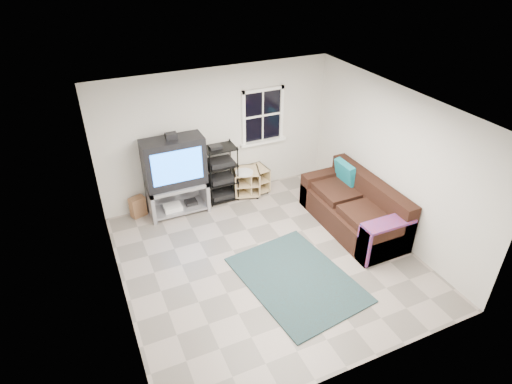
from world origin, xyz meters
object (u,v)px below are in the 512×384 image
tv_unit (175,170)px  side_table_left (255,178)px  av_rack (221,176)px  side_table_right (246,180)px  sofa (355,209)px

tv_unit → side_table_left: size_ratio=3.02×
av_rack → side_table_right: bearing=-1.0°
side_table_left → sofa: (1.15, -1.87, 0.06)m
tv_unit → av_rack: 0.99m
tv_unit → av_rack: size_ratio=1.37×
tv_unit → side_table_right: (1.43, 0.05, -0.57)m
av_rack → sofa: (1.87, -1.85, -0.17)m
side_table_left → side_table_right: 0.21m
tv_unit → side_table_right: 1.55m
av_rack → side_table_left: av_rack is taller
side_table_right → side_table_left: bearing=9.2°
sofa → av_rack: bearing=135.4°
side_table_right → sofa: 2.28m
tv_unit → side_table_left: 1.75m
side_table_left → sofa: bearing=-58.5°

